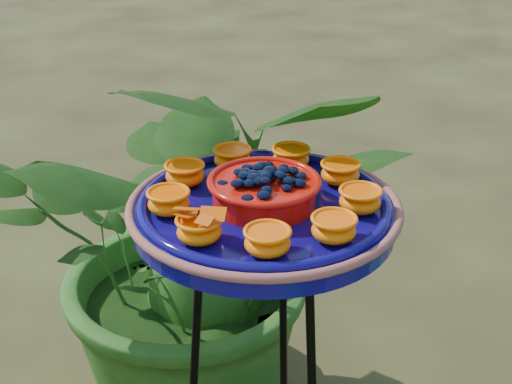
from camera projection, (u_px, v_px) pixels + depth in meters
The scene contains 3 objects.
tripod_stand at pixel (263, 383), 1.29m from camera, with size 0.32×0.33×0.82m.
feeder_dish at pixel (264, 205), 1.13m from camera, with size 0.44×0.44×0.10m.
shrub_back_left at pixel (203, 245), 1.71m from camera, with size 0.91×0.79×1.01m, color #195115.
Camera 1 is at (0.27, -0.80, 1.38)m, focal length 50.00 mm.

